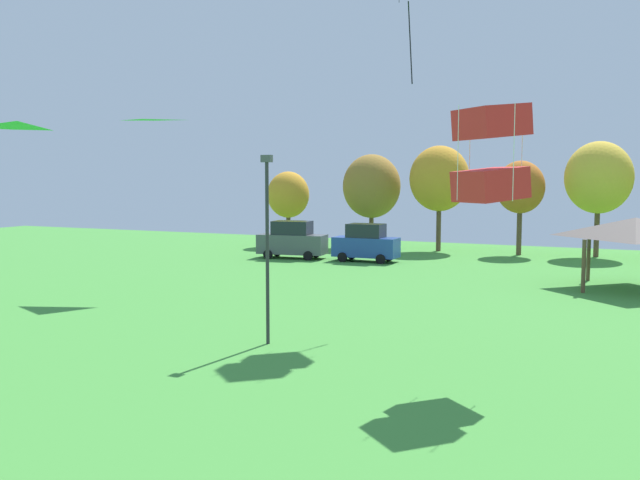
# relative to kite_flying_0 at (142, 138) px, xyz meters

# --- Properties ---
(kite_flying_0) EXTENTS (3.02, 2.56, 0.12)m
(kite_flying_0) POSITION_rel_kite_flying_0_xyz_m (0.00, 0.00, 0.00)
(kite_flying_0) COLOR green
(kite_flying_3) EXTENTS (2.22, 2.23, 2.69)m
(kite_flying_3) POSITION_rel_kite_flying_0_xyz_m (17.40, -6.73, -1.20)
(kite_flying_3) COLOR red
(kite_flying_5) EXTENTS (2.81, 3.02, 0.26)m
(kite_flying_5) POSITION_rel_kite_flying_0_xyz_m (-2.22, -5.19, -0.38)
(kite_flying_5) COLOR green
(parked_car_leftmost) EXTENTS (4.89, 2.45, 2.60)m
(parked_car_leftmost) POSITION_rel_kite_flying_0_xyz_m (-0.25, 15.98, -6.16)
(parked_car_leftmost) COLOR #4C5156
(parked_car_leftmost) RESTS_ON ground
(parked_car_second_from_left) EXTENTS (4.33, 1.97, 2.53)m
(parked_car_second_from_left) POSITION_rel_kite_flying_0_xyz_m (5.05, 16.38, -6.19)
(parked_car_second_from_left) COLOR #234299
(parked_car_second_from_left) RESTS_ON ground
(park_pavilion) EXTENTS (5.76, 5.52, 3.60)m
(park_pavilion) POSITION_rel_kite_flying_0_xyz_m (21.25, 11.36, -4.35)
(park_pavilion) COLOR brown
(park_pavilion) RESTS_ON ground
(light_post_0) EXTENTS (0.36, 0.20, 6.31)m
(light_post_0) POSITION_rel_kite_flying_0_xyz_m (10.03, -6.08, -3.87)
(light_post_0) COLOR #2D2D33
(light_post_0) RESTS_ON ground
(treeline_tree_0) EXTENTS (3.43, 3.43, 6.09)m
(treeline_tree_0) POSITION_rel_kite_flying_0_xyz_m (-4.43, 23.54, -3.24)
(treeline_tree_0) COLOR brown
(treeline_tree_0) RESTS_ON ground
(treeline_tree_1) EXTENTS (4.64, 4.64, 7.46)m
(treeline_tree_1) POSITION_rel_kite_flying_0_xyz_m (2.03, 25.63, -2.53)
(treeline_tree_1) COLOR brown
(treeline_tree_1) RESTS_ON ground
(treeline_tree_2) EXTENTS (4.51, 4.51, 8.00)m
(treeline_tree_2) POSITION_rel_kite_flying_0_xyz_m (7.78, 24.83, -1.92)
(treeline_tree_2) COLOR brown
(treeline_tree_2) RESTS_ON ground
(treeline_tree_3) EXTENTS (3.44, 3.44, 6.80)m
(treeline_tree_3) POSITION_rel_kite_flying_0_xyz_m (13.76, 24.64, -2.55)
(treeline_tree_3) COLOR brown
(treeline_tree_3) RESTS_ON ground
(treeline_tree_4) EXTENTS (4.60, 4.60, 8.12)m
(treeline_tree_4) POSITION_rel_kite_flying_0_xyz_m (18.91, 25.65, -1.85)
(treeline_tree_4) COLOR brown
(treeline_tree_4) RESTS_ON ground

